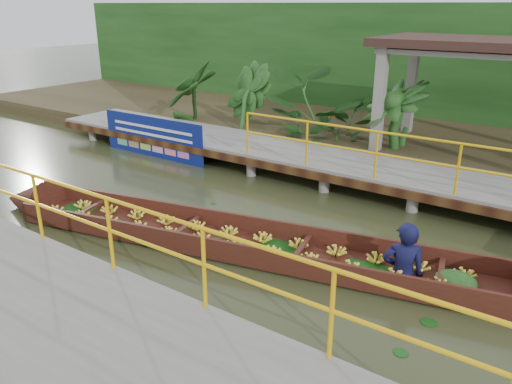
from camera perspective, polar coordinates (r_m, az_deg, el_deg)
The scene contains 9 objects.
ground at distance 9.73m, azimuth -4.90°, elevation -3.38°, with size 80.00×80.00×0.00m, color #30351A.
land_strip at distance 15.85m, azimuth 12.60°, elevation 6.59°, with size 30.00×8.00×0.45m, color #2F2517.
far_dock at distance 12.22m, azimuth 5.35°, elevation 4.07°, with size 16.00×2.06×1.66m.
near_dock at distance 6.51m, azimuth -22.40°, elevation -15.27°, with size 18.00×2.40×1.73m.
pavilion at distance 13.43m, azimuth 23.63°, elevation 14.18°, with size 4.40×3.00×3.00m.
foliage_backdrop at distance 17.86m, azimuth 16.25°, elevation 13.63°, with size 30.00×0.80×4.00m, color #173F14.
vendor_boat at distance 8.41m, azimuth 0.27°, elevation -5.58°, with size 10.66×3.23×2.22m.
blue_banner at distance 13.96m, azimuth -11.75°, elevation 6.17°, with size 3.59×0.04×1.12m.
tropical_plants at distance 13.18m, azimuth 14.11°, elevation 8.59°, with size 14.41×1.41×1.76m.
Camera 1 is at (5.71, -6.81, 3.96)m, focal length 35.00 mm.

